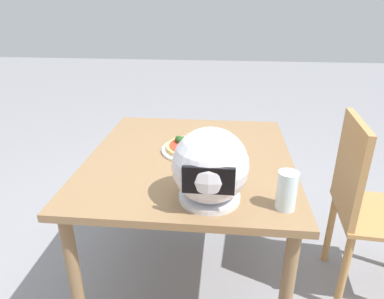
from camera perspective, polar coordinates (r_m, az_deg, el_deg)
The scene contains 7 objects.
ground_plane at distance 1.99m, azimuth -0.30°, elevation -19.98°, with size 14.00×14.00×0.00m, color gray.
dining_table at distance 1.62m, azimuth -0.35°, elevation -3.74°, with size 0.93×1.04×0.71m.
pizza_plate at distance 1.63m, azimuth 0.34°, elevation -0.04°, with size 0.31×0.31×0.01m, color white.
pizza at distance 1.63m, azimuth 0.14°, elevation 0.60°, with size 0.26×0.26×0.05m.
motorcycle_helmet at distance 1.20m, azimuth 3.03°, elevation -2.94°, with size 0.27×0.27×0.27m.
drinking_glass at distance 1.22m, azimuth 15.43°, elevation -6.59°, with size 0.07×0.07×0.14m, color silver.
chair_side at distance 1.82m, azimuth 26.74°, elevation -7.64°, with size 0.43×0.43×0.90m.
Camera 1 is at (-0.15, 1.43, 1.38)m, focal length 32.16 mm.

